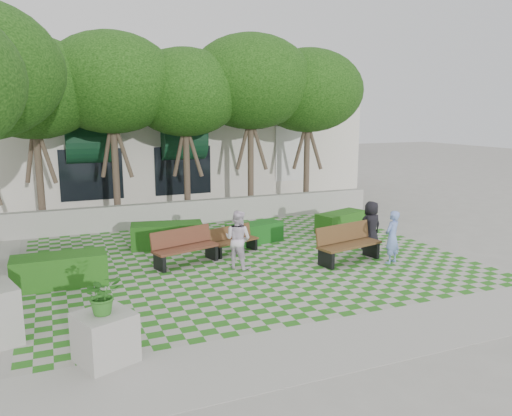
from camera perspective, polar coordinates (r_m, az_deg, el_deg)
name	(u,v)px	position (r m, az deg, el deg)	size (l,w,h in m)	color
ground	(260,269)	(13.80, 0.49, -6.97)	(90.00, 90.00, 0.00)	gray
lawn	(247,259)	(14.68, -1.05, -5.84)	(12.00, 12.00, 0.00)	#2B721E
sidewalk_south	(358,340)	(9.95, 11.53, -14.51)	(16.00, 2.00, 0.01)	#9E9B93
retaining_wall	(197,212)	(19.37, -6.74, -0.43)	(15.00, 0.36, 0.90)	#9E9B93
bench_east	(348,244)	(14.58, 10.43, -4.08)	(2.12, 1.08, 1.06)	#51361B
bench_mid	(233,240)	(15.23, -2.59, -3.72)	(1.64, 0.98, 0.82)	#4E321A
bench_west	(185,248)	(14.23, -8.12, -4.50)	(2.02, 1.16, 1.01)	#552C1D
hedge_east	(341,222)	(18.25, 9.65, -1.54)	(1.97, 0.79, 0.69)	#1E5115
hedge_midright	(255,233)	(16.42, -0.16, -2.87)	(1.85, 0.74, 0.65)	#155019
hedge_midleft	(167,235)	(16.11, -10.14, -3.08)	(2.22, 0.89, 0.78)	#194A13
hedge_west	(60,270)	(13.36, -21.52, -6.62)	(2.23, 0.89, 0.78)	#1E5316
planter_front	(105,327)	(9.14, -16.92, -12.86)	(1.13, 1.13, 1.56)	#9E9B93
person_blue	(392,237)	(14.63, 15.29, -3.24)	(0.55, 0.36, 1.52)	#7994DD
person_dark	(371,226)	(15.82, 13.00, -2.01)	(0.76, 0.49, 1.55)	black
person_white	(238,239)	(13.70, -2.08, -3.59)	(0.79, 0.61, 1.62)	white
tree_row	(145,84)	(18.35, -12.61, 13.61)	(17.70, 13.40, 7.41)	#47382B
building	(172,145)	(26.91, -9.58, 7.12)	(18.00, 8.92, 5.15)	beige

